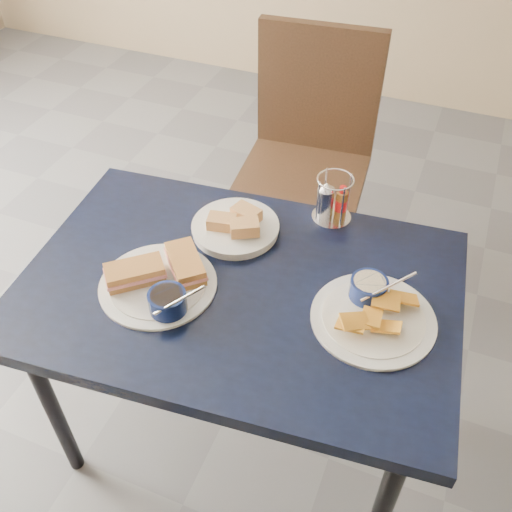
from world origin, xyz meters
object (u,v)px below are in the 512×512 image
at_px(bread_basket, 236,227).
at_px(condiment_caddy, 331,201).
at_px(sandwich_plate, 161,280).
at_px(plantain_plate, 372,308).
at_px(dining_table, 239,304).
at_px(chair_far, 311,145).

height_order(bread_basket, condiment_caddy, condiment_caddy).
xyz_separation_m(sandwich_plate, condiment_caddy, (0.31, 0.41, 0.03)).
distance_m(plantain_plate, condiment_caddy, 0.36).
distance_m(dining_table, bread_basket, 0.22).
height_order(dining_table, sandwich_plate, sandwich_plate).
height_order(chair_far, bread_basket, chair_far).
bearing_deg(sandwich_plate, condiment_caddy, 53.40).
relative_size(plantain_plate, bread_basket, 1.25).
bearing_deg(dining_table, chair_far, 96.17).
relative_size(dining_table, condiment_caddy, 8.38).
xyz_separation_m(sandwich_plate, plantain_plate, (0.50, 0.11, -0.01)).
bearing_deg(dining_table, plantain_plate, 4.82).
xyz_separation_m(plantain_plate, bread_basket, (-0.41, 0.15, 0.00)).
xyz_separation_m(chair_far, sandwich_plate, (-0.07, -1.03, 0.21)).
bearing_deg(sandwich_plate, bread_basket, 70.95).
bearing_deg(plantain_plate, dining_table, -175.18).
xyz_separation_m(chair_far, plantain_plate, (0.43, -0.92, 0.20)).
distance_m(sandwich_plate, plantain_plate, 0.51).
bearing_deg(bread_basket, dining_table, -64.84).
relative_size(dining_table, chair_far, 1.15).
xyz_separation_m(bread_basket, condiment_caddy, (0.22, 0.16, 0.04)).
bearing_deg(bread_basket, sandwich_plate, -109.05).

